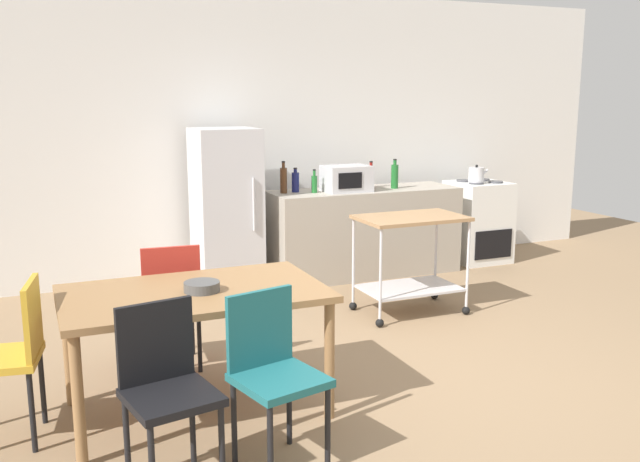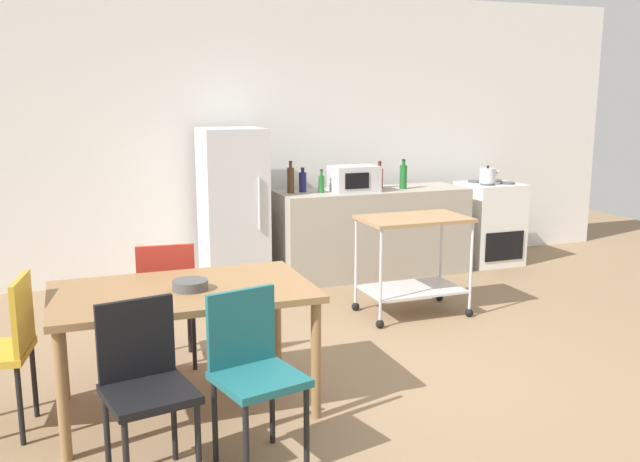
% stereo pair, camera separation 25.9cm
% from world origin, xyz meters
% --- Properties ---
extents(ground_plane, '(12.00, 12.00, 0.00)m').
position_xyz_m(ground_plane, '(0.00, 0.00, 0.00)').
color(ground_plane, '#8C7051').
extents(back_wall, '(8.40, 0.12, 2.90)m').
position_xyz_m(back_wall, '(0.00, 3.20, 1.45)').
color(back_wall, white).
rests_on(back_wall, ground_plane).
extents(kitchen_counter, '(2.00, 0.64, 0.90)m').
position_xyz_m(kitchen_counter, '(0.90, 2.60, 0.45)').
color(kitchen_counter, '#A89E8E').
rests_on(kitchen_counter, ground_plane).
extents(dining_table, '(1.50, 0.90, 0.75)m').
position_xyz_m(dining_table, '(-1.47, 0.10, 0.67)').
color(dining_table, olive).
rests_on(dining_table, ground_plane).
extents(chair_teal, '(0.48, 0.48, 0.89)m').
position_xyz_m(chair_teal, '(-1.25, -0.64, 0.52)').
color(chair_teal, '#1E666B').
rests_on(chair_teal, ground_plane).
extents(chair_black, '(0.47, 0.47, 0.89)m').
position_xyz_m(chair_black, '(-1.78, -0.62, 0.52)').
color(chair_black, black).
rests_on(chair_black, ground_plane).
extents(chair_red, '(0.43, 0.43, 0.89)m').
position_xyz_m(chair_red, '(-1.48, 0.79, 0.52)').
color(chair_red, '#B72D23').
rests_on(chair_red, ground_plane).
extents(chair_mustard, '(0.46, 0.46, 0.89)m').
position_xyz_m(chair_mustard, '(-2.45, 0.14, 0.52)').
color(chair_mustard, gold).
rests_on(chair_mustard, ground_plane).
extents(stove_oven, '(0.60, 0.61, 0.92)m').
position_xyz_m(stove_oven, '(2.35, 2.62, 0.45)').
color(stove_oven, white).
rests_on(stove_oven, ground_plane).
extents(refrigerator, '(0.60, 0.63, 1.55)m').
position_xyz_m(refrigerator, '(-0.55, 2.70, 0.78)').
color(refrigerator, silver).
rests_on(refrigerator, ground_plane).
extents(kitchen_cart, '(0.91, 0.57, 0.85)m').
position_xyz_m(kitchen_cart, '(0.67, 1.26, 0.57)').
color(kitchen_cart, '#A37A51').
rests_on(kitchen_cart, ground_plane).
extents(bottle_olive_oil, '(0.07, 0.07, 0.32)m').
position_xyz_m(bottle_olive_oil, '(0.03, 2.66, 1.03)').
color(bottle_olive_oil, '#4C2D19').
rests_on(bottle_olive_oil, kitchen_counter).
extents(bottle_sparkling_water, '(0.08, 0.08, 0.25)m').
position_xyz_m(bottle_sparkling_water, '(0.17, 2.69, 1.00)').
color(bottle_sparkling_water, navy).
rests_on(bottle_sparkling_water, kitchen_counter).
extents(bottle_sesame_oil, '(0.06, 0.06, 0.23)m').
position_xyz_m(bottle_sesame_oil, '(0.32, 2.57, 0.99)').
color(bottle_sesame_oil, '#1E6628').
rests_on(bottle_sesame_oil, kitchen_counter).
extents(microwave, '(0.46, 0.35, 0.26)m').
position_xyz_m(microwave, '(0.66, 2.54, 1.03)').
color(microwave, silver).
rests_on(microwave, kitchen_counter).
extents(bottle_soda, '(0.07, 0.07, 0.28)m').
position_xyz_m(bottle_soda, '(1.02, 2.70, 1.01)').
color(bottle_soda, maroon).
rests_on(bottle_soda, kitchen_counter).
extents(bottle_soy_sauce, '(0.08, 0.08, 0.31)m').
position_xyz_m(bottle_soy_sauce, '(1.22, 2.54, 1.03)').
color(bottle_soy_sauce, '#1E6628').
rests_on(bottle_soy_sauce, kitchen_counter).
extents(fruit_bowl, '(0.21, 0.21, 0.06)m').
position_xyz_m(fruit_bowl, '(-1.43, 0.05, 0.78)').
color(fruit_bowl, '#4C4C4C').
rests_on(fruit_bowl, dining_table).
extents(kettle, '(0.24, 0.17, 0.19)m').
position_xyz_m(kettle, '(2.23, 2.52, 1.00)').
color(kettle, silver).
rests_on(kettle, stove_oven).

